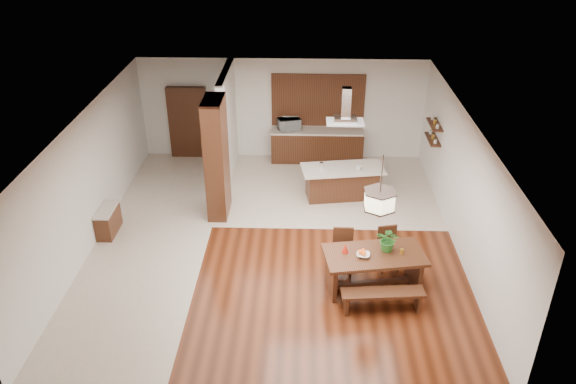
{
  "coord_description": "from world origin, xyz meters",
  "views": [
    {
      "loc": [
        0.63,
        -10.53,
        7.05
      ],
      "look_at": [
        0.3,
        0.0,
        1.25
      ],
      "focal_mm": 35.0,
      "sensor_mm": 36.0,
      "label": 1
    }
  ],
  "objects_px": {
    "fruit_bowl": "(363,255)",
    "microwave": "(289,124)",
    "dining_table": "(374,263)",
    "dining_bench": "(382,301)",
    "pendant_lantern": "(381,188)",
    "range_hood": "(346,106)",
    "island_cup": "(358,168)",
    "hallway_console": "(108,221)",
    "dining_chair_right": "(389,249)",
    "dining_chair_left": "(343,252)",
    "foliage_plant": "(389,240)",
    "kitchen_island": "(342,182)"
  },
  "relations": [
    {
      "from": "hallway_console",
      "to": "dining_table",
      "type": "height_order",
      "value": "dining_table"
    },
    {
      "from": "dining_chair_left",
      "to": "foliage_plant",
      "type": "xyz_separation_m",
      "value": [
        0.83,
        -0.38,
        0.57
      ]
    },
    {
      "from": "hallway_console",
      "to": "microwave",
      "type": "distance_m",
      "value": 5.72
    },
    {
      "from": "range_hood",
      "to": "microwave",
      "type": "distance_m",
      "value": 2.9
    },
    {
      "from": "dining_bench",
      "to": "range_hood",
      "type": "xyz_separation_m",
      "value": [
        -0.53,
        4.36,
        2.25
      ]
    },
    {
      "from": "dining_chair_right",
      "to": "microwave",
      "type": "height_order",
      "value": "microwave"
    },
    {
      "from": "foliage_plant",
      "to": "kitchen_island",
      "type": "bearing_deg",
      "value": 100.85
    },
    {
      "from": "dining_table",
      "to": "dining_chair_left",
      "type": "height_order",
      "value": "dining_chair_left"
    },
    {
      "from": "range_hood",
      "to": "island_cup",
      "type": "distance_m",
      "value": 1.62
    },
    {
      "from": "dining_chair_left",
      "to": "foliage_plant",
      "type": "distance_m",
      "value": 1.08
    },
    {
      "from": "microwave",
      "to": "dining_bench",
      "type": "bearing_deg",
      "value": -92.09
    },
    {
      "from": "hallway_console",
      "to": "dining_table",
      "type": "xyz_separation_m",
      "value": [
        5.83,
        -1.8,
        0.28
      ]
    },
    {
      "from": "foliage_plant",
      "to": "fruit_bowl",
      "type": "height_order",
      "value": "foliage_plant"
    },
    {
      "from": "dining_table",
      "to": "microwave",
      "type": "bearing_deg",
      "value": 107.48
    },
    {
      "from": "dining_chair_right",
      "to": "microwave",
      "type": "bearing_deg",
      "value": 101.78
    },
    {
      "from": "foliage_plant",
      "to": "hallway_console",
      "type": "bearing_deg",
      "value": 164.62
    },
    {
      "from": "dining_bench",
      "to": "hallway_console",
      "type": "bearing_deg",
      "value": 157.28
    },
    {
      "from": "fruit_bowl",
      "to": "microwave",
      "type": "distance_m",
      "value": 6.12
    },
    {
      "from": "range_hood",
      "to": "pendant_lantern",
      "type": "bearing_deg",
      "value": -83.52
    },
    {
      "from": "foliage_plant",
      "to": "kitchen_island",
      "type": "distance_m",
      "value": 3.66
    },
    {
      "from": "hallway_console",
      "to": "pendant_lantern",
      "type": "relative_size",
      "value": 0.67
    },
    {
      "from": "dining_chair_left",
      "to": "fruit_bowl",
      "type": "distance_m",
      "value": 0.78
    },
    {
      "from": "dining_chair_left",
      "to": "microwave",
      "type": "distance_m",
      "value": 5.49
    },
    {
      "from": "pendant_lantern",
      "to": "microwave",
      "type": "height_order",
      "value": "pendant_lantern"
    },
    {
      "from": "dining_chair_right",
      "to": "microwave",
      "type": "xyz_separation_m",
      "value": [
        -2.21,
        5.15,
        0.66
      ]
    },
    {
      "from": "dining_chair_right",
      "to": "dining_chair_left",
      "type": "bearing_deg",
      "value": 177.79
    },
    {
      "from": "foliage_plant",
      "to": "island_cup",
      "type": "relative_size",
      "value": 3.64
    },
    {
      "from": "hallway_console",
      "to": "foliage_plant",
      "type": "relative_size",
      "value": 1.8
    },
    {
      "from": "hallway_console",
      "to": "kitchen_island",
      "type": "xyz_separation_m",
      "value": [
        5.42,
        1.86,
        0.12
      ]
    },
    {
      "from": "fruit_bowl",
      "to": "microwave",
      "type": "bearing_deg",
      "value": 105.14
    },
    {
      "from": "dining_table",
      "to": "dining_bench",
      "type": "xyz_separation_m",
      "value": [
        0.11,
        -0.69,
        -0.37
      ]
    },
    {
      "from": "foliage_plant",
      "to": "microwave",
      "type": "height_order",
      "value": "foliage_plant"
    },
    {
      "from": "island_cup",
      "to": "kitchen_island",
      "type": "bearing_deg",
      "value": 160.33
    },
    {
      "from": "dining_table",
      "to": "microwave",
      "type": "xyz_separation_m",
      "value": [
        -1.83,
        5.81,
        0.53
      ]
    },
    {
      "from": "island_cup",
      "to": "range_hood",
      "type": "bearing_deg",
      "value": 159.87
    },
    {
      "from": "dining_chair_left",
      "to": "range_hood",
      "type": "relative_size",
      "value": 1.05
    },
    {
      "from": "dining_chair_left",
      "to": "fruit_bowl",
      "type": "height_order",
      "value": "dining_chair_left"
    },
    {
      "from": "dining_bench",
      "to": "microwave",
      "type": "height_order",
      "value": "microwave"
    },
    {
      "from": "dining_table",
      "to": "dining_chair_right",
      "type": "relative_size",
      "value": 2.24
    },
    {
      "from": "hallway_console",
      "to": "foliage_plant",
      "type": "height_order",
      "value": "foliage_plant"
    },
    {
      "from": "range_hood",
      "to": "island_cup",
      "type": "relative_size",
      "value": 6.68
    },
    {
      "from": "dining_chair_left",
      "to": "microwave",
      "type": "relative_size",
      "value": 1.57
    },
    {
      "from": "kitchen_island",
      "to": "dining_bench",
      "type": "bearing_deg",
      "value": -91.88
    },
    {
      "from": "dining_bench",
      "to": "kitchen_island",
      "type": "height_order",
      "value": "kitchen_island"
    },
    {
      "from": "dining_bench",
      "to": "foliage_plant",
      "type": "height_order",
      "value": "foliage_plant"
    },
    {
      "from": "dining_table",
      "to": "fruit_bowl",
      "type": "relative_size",
      "value": 8.15
    },
    {
      "from": "dining_table",
      "to": "range_hood",
      "type": "distance_m",
      "value": 4.14
    },
    {
      "from": "dining_bench",
      "to": "range_hood",
      "type": "relative_size",
      "value": 1.72
    },
    {
      "from": "dining_chair_left",
      "to": "range_hood",
      "type": "height_order",
      "value": "range_hood"
    },
    {
      "from": "dining_bench",
      "to": "pendant_lantern",
      "type": "bearing_deg",
      "value": 99.24
    }
  ]
}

